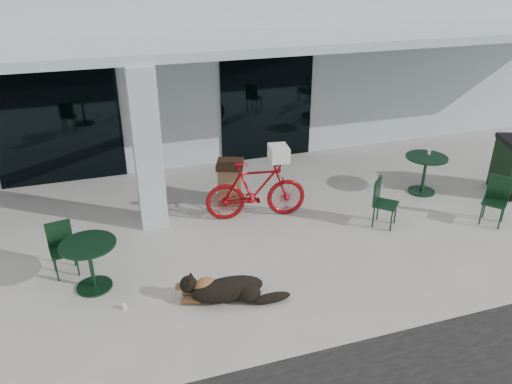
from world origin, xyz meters
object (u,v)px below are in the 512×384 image
object	(u,v)px
dog	(228,288)
cafe_chair_far_b	(495,202)
bicycle	(256,190)
cafe_chair_near	(63,250)
trash_receptacle	(230,182)
cafe_table_near	(91,266)
cafe_chair_far_a	(386,204)
cafe_table_far	(424,175)

from	to	relation	value
dog	cafe_chair_far_b	world-z (taller)	cafe_chair_far_b
bicycle	dog	distance (m)	2.76
cafe_chair_near	trash_receptacle	xyz separation A→B (m)	(3.33, 1.72, 0.02)
dog	bicycle	bearing A→B (deg)	79.53
cafe_chair_near	cafe_chair_far_b	size ratio (longest dim) A/B	0.94
cafe_chair_near	trash_receptacle	bearing A→B (deg)	17.32
cafe_table_near	cafe_chair_near	world-z (taller)	cafe_chair_near
bicycle	cafe_chair_far_a	size ratio (longest dim) A/B	2.12
cafe_table_near	cafe_chair_far_a	distance (m)	5.52
cafe_chair_near	cafe_chair_far_a	size ratio (longest dim) A/B	0.94
bicycle	trash_receptacle	size ratio (longest dim) A/B	2.16
cafe_chair_far_b	trash_receptacle	world-z (taller)	cafe_chair_far_b
cafe_table_near	cafe_chair_far_b	bearing A→B (deg)	-1.89
cafe_table_near	cafe_table_far	bearing A→B (deg)	11.20
bicycle	dog	world-z (taller)	bicycle
cafe_chair_far_a	trash_receptacle	xyz separation A→B (m)	(-2.60, 1.93, -0.01)
cafe_table_near	cafe_table_far	size ratio (longest dim) A/B	0.96
bicycle	cafe_table_near	xyz separation A→B (m)	(-3.21, -1.45, -0.20)
cafe_chair_far_b	cafe_chair_far_a	bearing A→B (deg)	-144.66
dog	cafe_table_far	distance (m)	5.70
dog	trash_receptacle	world-z (taller)	trash_receptacle
dog	cafe_chair_far_b	distance (m)	5.67
bicycle	cafe_chair_far_b	xyz separation A→B (m)	(4.37, -1.70, -0.13)
dog	cafe_chair_near	xyz separation A→B (m)	(-2.39, 1.53, 0.23)
cafe_chair_near	cafe_chair_far_b	world-z (taller)	cafe_chair_far_b
dog	cafe_chair_far_a	bearing A→B (deg)	37.20
dog	cafe_table_far	xyz separation A→B (m)	(5.17, 2.39, 0.21)
cafe_table_far	bicycle	bearing A→B (deg)	179.40
dog	cafe_chair_near	size ratio (longest dim) A/B	1.46
bicycle	cafe_table_near	distance (m)	3.53
dog	cafe_chair_far_b	size ratio (longest dim) A/B	1.37
cafe_chair_near	cafe_table_far	xyz separation A→B (m)	(7.56, 0.86, -0.02)
cafe_chair_near	cafe_table_far	distance (m)	7.61
cafe_table_far	cafe_chair_far_b	xyz separation A→B (m)	(0.45, -1.66, 0.05)
bicycle	cafe_chair_far_a	xyz separation A→B (m)	(2.30, -1.11, -0.13)
cafe_chair_far_a	cafe_chair_far_b	xyz separation A→B (m)	(2.07, -0.59, 0.00)
dog	cafe_chair_far_b	xyz separation A→B (m)	(5.62, 0.73, 0.26)
cafe_table_near	cafe_chair_far_a	bearing A→B (deg)	3.58
cafe_table_far	cafe_chair_far_a	xyz separation A→B (m)	(-1.62, -1.07, 0.05)
cafe_table_far	trash_receptacle	xyz separation A→B (m)	(-4.22, 0.86, 0.04)
bicycle	cafe_chair_far_b	size ratio (longest dim) A/B	2.11
cafe_table_far	cafe_chair_far_a	world-z (taller)	cafe_chair_far_a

